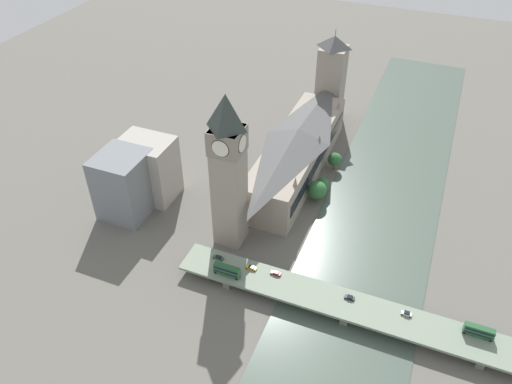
# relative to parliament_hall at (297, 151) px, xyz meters

# --- Properties ---
(ground_plane) EXTENTS (600.00, 600.00, 0.00)m
(ground_plane) POSITION_rel_parliament_hall_xyz_m (-15.37, 8.00, -13.44)
(ground_plane) COLOR #605E56
(river_water) EXTENTS (55.26, 360.00, 0.30)m
(river_water) POSITION_rel_parliament_hall_xyz_m (-49.01, 8.00, -13.29)
(river_water) COLOR #47564C
(river_water) RESTS_ON ground_plane
(parliament_hall) EXTENTS (25.21, 102.23, 27.05)m
(parliament_hall) POSITION_rel_parliament_hall_xyz_m (0.00, 0.00, 0.00)
(parliament_hall) COLOR gray
(parliament_hall) RESTS_ON ground_plane
(clock_tower) EXTENTS (13.51, 13.51, 74.21)m
(clock_tower) POSITION_rel_parliament_hall_xyz_m (11.26, 61.26, 26.50)
(clock_tower) COLOR gray
(clock_tower) RESTS_ON ground_plane
(victoria_tower) EXTENTS (15.37, 15.37, 57.54)m
(victoria_tower) POSITION_rel_parliament_hall_xyz_m (0.06, -62.80, 13.33)
(victoria_tower) COLOR gray
(victoria_tower) RESTS_ON ground_plane
(road_bridge) EXTENTS (142.53, 15.49, 5.42)m
(road_bridge) POSITION_rel_parliament_hall_xyz_m (-49.01, 83.15, -9.05)
(road_bridge) COLOR #5D6A59
(road_bridge) RESTS_ON ground_plane
(double_decker_bus_lead) EXTENTS (10.84, 2.58, 4.68)m
(double_decker_bus_lead) POSITION_rel_parliament_hall_xyz_m (-96.42, 79.34, -5.45)
(double_decker_bus_lead) COLOR #235B33
(double_decker_bus_lead) RESTS_ON road_bridge
(double_decker_bus_mid) EXTENTS (11.56, 2.63, 5.06)m
(double_decker_bus_mid) POSITION_rel_parliament_hall_xyz_m (1.41, 86.95, -5.23)
(double_decker_bus_mid) COLOR #235B33
(double_decker_bus_mid) RESTS_ON road_bridge
(car_northbound_lead) EXTENTS (4.42, 1.91, 1.35)m
(car_northbound_lead) POSITION_rel_parliament_hall_xyz_m (-6.65, 80.12, -7.34)
(car_northbound_lead) COLOR gold
(car_northbound_lead) RESTS_ON road_bridge
(car_northbound_mid) EXTENTS (4.68, 1.75, 1.46)m
(car_northbound_mid) POSITION_rel_parliament_hall_xyz_m (8.68, 80.06, -7.29)
(car_northbound_mid) COLOR #2D5638
(car_northbound_mid) RESTS_ON road_bridge
(car_northbound_tail) EXTENTS (4.39, 1.82, 1.43)m
(car_northbound_tail) POSITION_rel_parliament_hall_xyz_m (-17.23, 79.17, -7.30)
(car_northbound_tail) COLOR maroon
(car_northbound_tail) RESTS_ON road_bridge
(car_southbound_lead) EXTENTS (3.97, 1.92, 1.32)m
(car_southbound_lead) POSITION_rel_parliament_hall_xyz_m (-48.66, 80.21, -7.35)
(car_southbound_lead) COLOR black
(car_southbound_lead) RESTS_ON road_bridge
(car_southbound_mid) EXTENTS (4.01, 1.85, 1.45)m
(car_southbound_mid) POSITION_rel_parliament_hall_xyz_m (-70.70, 79.72, -7.30)
(car_southbound_mid) COLOR silver
(car_southbound_mid) RESTS_ON road_bridge
(city_block_west) EXTENTS (22.39, 23.76, 32.25)m
(city_block_west) POSITION_rel_parliament_hall_xyz_m (66.24, 61.93, 2.69)
(city_block_west) COLOR slate
(city_block_west) RESTS_ON ground_plane
(city_block_center) EXTENTS (26.06, 20.21, 32.14)m
(city_block_center) POSITION_rel_parliament_hall_xyz_m (62.54, 46.35, 2.64)
(city_block_center) COLOR #A39E93
(city_block_center) RESTS_ON ground_plane
(tree_embankment_near) EXTENTS (9.55, 9.55, 11.89)m
(tree_embankment_near) POSITION_rel_parliament_hall_xyz_m (-17.56, 20.51, -6.33)
(tree_embankment_near) COLOR brown
(tree_embankment_near) RESTS_ON ground_plane
(tree_embankment_mid) EXTENTS (7.20, 7.20, 8.95)m
(tree_embankment_mid) POSITION_rel_parliament_hall_xyz_m (-18.16, 12.90, -8.10)
(tree_embankment_mid) COLOR brown
(tree_embankment_mid) RESTS_ON ground_plane
(tree_embankment_far) EXTENTS (7.45, 7.45, 10.34)m
(tree_embankment_far) POSITION_rel_parliament_hall_xyz_m (-18.62, -9.64, -6.84)
(tree_embankment_far) COLOR brown
(tree_embankment_far) RESTS_ON ground_plane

